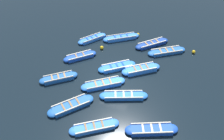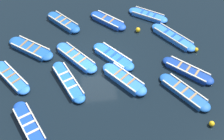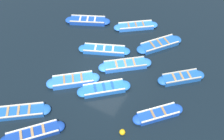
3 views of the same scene
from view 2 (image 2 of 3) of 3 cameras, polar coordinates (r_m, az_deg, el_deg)
The scene contains 17 objects.
ground_plane at distance 21.08m, azimuth -2.73°, elevation 0.94°, with size 120.00×120.00×0.00m, color black.
boat_outer_left at distance 20.11m, azimuth -7.99°, elevation -2.10°, with size 3.82×2.24×0.37m.
boat_outer_right at distance 24.08m, azimuth -0.74°, elevation 9.01°, with size 2.70×2.81×0.40m.
boat_near_quay at distance 18.69m, azimuth -14.86°, elevation -9.71°, with size 3.71×2.33×0.40m.
boat_inner_gap at distance 21.43m, azimuth -6.56°, elevation 2.30°, with size 3.43×3.00×0.39m.
boat_alongside at distance 22.63m, azimuth -14.65°, elevation 3.85°, with size 2.98×3.49×0.39m.
boat_tucked at distance 21.10m, azimuth 13.67°, elevation -0.09°, with size 2.99×3.18×0.39m.
boat_stern_in at distance 24.23m, azimuth -8.89°, elevation 8.65°, with size 2.95×2.73×0.41m.
boat_far_corner at distance 21.35m, azimuth 0.23°, elevation 2.49°, with size 3.18×2.90×0.39m.
boat_mid_row at distance 23.14m, azimuth 11.11°, elevation 5.92°, with size 3.48×2.92×0.40m.
boat_drifting at distance 21.18m, azimuth -17.89°, elevation -1.26°, with size 3.32×2.76×0.36m.
boat_broadside at distance 20.01m, azimuth 2.23°, elevation -1.66°, with size 3.26×2.89×0.47m.
boat_centre at distance 24.77m, azimuth 6.59°, elevation 9.93°, with size 2.38×3.05×0.36m.
boat_end_of_row at distance 19.93m, azimuth 13.08°, elevation -3.91°, with size 3.52×2.88×0.37m.
buoy_orange_near at distance 22.62m, azimuth 15.14°, elevation 3.62°, with size 0.30×0.30×0.30m, color #EAB214.
buoy_yellow_far at distance 23.38m, azimuth 4.76°, elevation 7.36°, with size 0.35×0.35×0.35m, color #EAB214.
buoy_white_drifting at distance 19.02m, azimuth 17.78°, elevation -9.33°, with size 0.32×0.32×0.32m, color #EAB214.
Camera 2 is at (14.04, -0.74, 15.71)m, focal length 50.00 mm.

